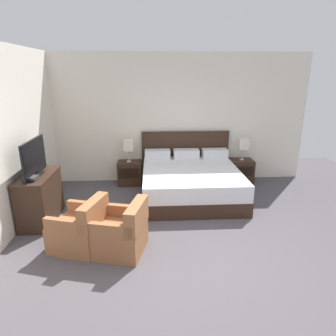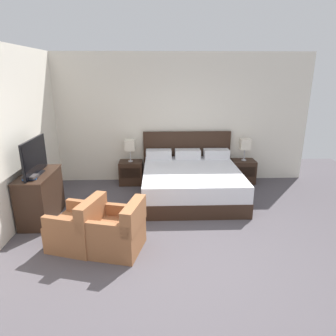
# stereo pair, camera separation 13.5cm
# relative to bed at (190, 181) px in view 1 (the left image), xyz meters

# --- Properties ---
(ground_plane) EXTENTS (9.77, 9.77, 0.00)m
(ground_plane) POSITION_rel_bed_xyz_m (-0.39, -2.23, -0.32)
(ground_plane) COLOR #4C474C
(wall_back) EXTENTS (6.34, 0.06, 2.89)m
(wall_back) POSITION_rel_bed_xyz_m (-0.39, 1.06, 1.12)
(wall_back) COLOR silver
(wall_back) RESTS_ON ground
(wall_left) EXTENTS (0.06, 5.06, 2.89)m
(wall_left) POSITION_rel_bed_xyz_m (-2.99, -0.90, 1.12)
(wall_left) COLOR silver
(wall_left) RESTS_ON ground
(bed) EXTENTS (2.01, 2.10, 1.17)m
(bed) POSITION_rel_bed_xyz_m (0.00, 0.00, 0.00)
(bed) COLOR #332116
(bed) RESTS_ON ground
(nightstand_left) EXTENTS (0.52, 0.41, 0.53)m
(nightstand_left) POSITION_rel_bed_xyz_m (-1.30, 0.77, -0.06)
(nightstand_left) COLOR #332116
(nightstand_left) RESTS_ON ground
(nightstand_right) EXTENTS (0.52, 0.41, 0.53)m
(nightstand_right) POSITION_rel_bed_xyz_m (1.30, 0.77, -0.06)
(nightstand_right) COLOR #332116
(nightstand_right) RESTS_ON ground
(table_lamp_left) EXTENTS (0.22, 0.22, 0.50)m
(table_lamp_left) POSITION_rel_bed_xyz_m (-1.30, 0.77, 0.58)
(table_lamp_left) COLOR #B7B7BC
(table_lamp_left) RESTS_ON nightstand_left
(table_lamp_right) EXTENTS (0.22, 0.22, 0.50)m
(table_lamp_right) POSITION_rel_bed_xyz_m (1.30, 0.77, 0.58)
(table_lamp_right) COLOR #B7B7BC
(table_lamp_right) RESTS_ON nightstand_right
(dresser) EXTENTS (0.48, 1.06, 0.84)m
(dresser) POSITION_rel_bed_xyz_m (-2.70, -0.94, 0.11)
(dresser) COLOR #332116
(dresser) RESTS_ON ground
(tv) EXTENTS (0.18, 0.93, 0.60)m
(tv) POSITION_rel_bed_xyz_m (-2.70, -0.96, 0.81)
(tv) COLOR black
(tv) RESTS_ON dresser
(book_red_cover) EXTENTS (0.24, 0.18, 0.03)m
(book_red_cover) POSITION_rel_bed_xyz_m (-2.71, -1.23, 0.53)
(book_red_cover) COLOR #234C8E
(book_red_cover) RESTS_ON dresser
(book_blue_cover) EXTENTS (0.23, 0.21, 0.04)m
(book_blue_cover) POSITION_rel_bed_xyz_m (-2.69, -1.23, 0.56)
(book_blue_cover) COLOR #383333
(book_blue_cover) RESTS_ON book_red_cover
(armchair_by_window) EXTENTS (0.86, 0.85, 0.76)m
(armchair_by_window) POSITION_rel_bed_xyz_m (-1.84, -1.82, -0.04)
(armchair_by_window) COLOR #935B38
(armchair_by_window) RESTS_ON ground
(armchair_companion) EXTENTS (0.83, 0.83, 0.76)m
(armchair_companion) POSITION_rel_bed_xyz_m (-1.23, -1.97, -0.04)
(armchair_companion) COLOR #935B38
(armchair_companion) RESTS_ON ground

